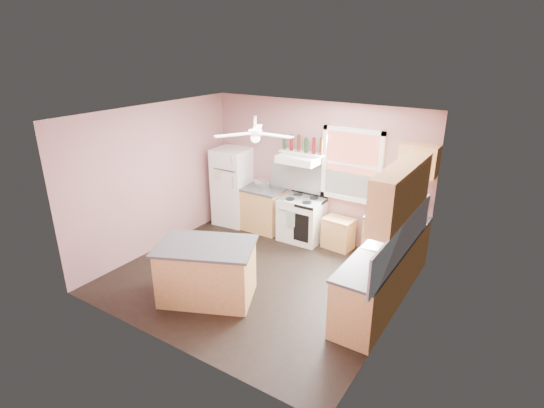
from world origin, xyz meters
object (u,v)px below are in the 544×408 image
Objects in this scene: island at (207,273)px; stove at (302,219)px; refrigerator at (232,186)px; toaster at (262,184)px; cart at (338,235)px.

stove is at bearing 61.11° from island.
refrigerator is 1.90× the size of stove.
refrigerator reaches higher than stove.
island is (0.74, -2.59, -0.56)m from toaster.
refrigerator reaches higher than toaster.
island is at bearing -65.39° from refrigerator.
island is at bearing -95.33° from stove.
island is at bearing -105.05° from cart.
refrigerator reaches higher than island.
cart is at bearing 45.37° from island.
toaster reaches higher than island.
stove reaches higher than cart.
refrigerator is 5.85× the size of toaster.
toaster is 0.33× the size of stove.
stove is 2.59m from island.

